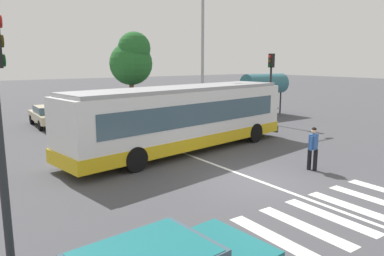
# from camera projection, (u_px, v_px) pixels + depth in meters

# --- Properties ---
(ground_plane) EXTENTS (160.00, 160.00, 0.00)m
(ground_plane) POSITION_uv_depth(u_px,v_px,m) (254.00, 181.00, 13.06)
(ground_plane) COLOR #47474C
(city_transit_bus) EXTENTS (12.41, 4.46, 3.06)m
(city_transit_bus) POSITION_uv_depth(u_px,v_px,m) (183.00, 118.00, 17.17)
(city_transit_bus) COLOR black
(city_transit_bus) RESTS_ON ground_plane
(pedestrian_crossing_street) EXTENTS (0.55, 0.38, 1.72)m
(pedestrian_crossing_street) POSITION_uv_depth(u_px,v_px,m) (313.00, 146.00, 14.22)
(pedestrian_crossing_street) COLOR black
(pedestrian_crossing_street) RESTS_ON ground_plane
(parked_car_champagne) EXTENTS (1.95, 4.54, 1.35)m
(parked_car_champagne) POSITION_uv_depth(u_px,v_px,m) (49.00, 115.00, 23.96)
(parked_car_champagne) COLOR black
(parked_car_champagne) RESTS_ON ground_plane
(parked_car_white) EXTENTS (2.07, 4.60, 1.35)m
(parked_car_white) POSITION_uv_depth(u_px,v_px,m) (87.00, 111.00, 25.58)
(parked_car_white) COLOR black
(parked_car_white) RESTS_ON ground_plane
(parked_car_black) EXTENTS (2.03, 4.58, 1.35)m
(parked_car_black) POSITION_uv_depth(u_px,v_px,m) (126.00, 109.00, 26.67)
(parked_car_black) COLOR black
(parked_car_black) RESTS_ON ground_plane
(parked_car_charcoal) EXTENTS (2.10, 4.61, 1.35)m
(parked_car_charcoal) POSITION_uv_depth(u_px,v_px,m) (160.00, 107.00, 28.15)
(parked_car_charcoal) COLOR black
(parked_car_charcoal) RESTS_ON ground_plane
(traffic_light_far_corner) EXTENTS (0.33, 0.32, 4.70)m
(traffic_light_far_corner) POSITION_uv_depth(u_px,v_px,m) (271.00, 77.00, 24.22)
(traffic_light_far_corner) COLOR #28282B
(traffic_light_far_corner) RESTS_ON ground_plane
(bus_stop_shelter) EXTENTS (3.92, 1.54, 3.25)m
(bus_stop_shelter) POSITION_uv_depth(u_px,v_px,m) (264.00, 85.00, 28.45)
(bus_stop_shelter) COLOR #28282B
(bus_stop_shelter) RESTS_ON ground_plane
(twin_arm_street_lamp) EXTENTS (5.00, 0.32, 10.13)m
(twin_arm_street_lamp) POSITION_uv_depth(u_px,v_px,m) (203.00, 32.00, 24.55)
(twin_arm_street_lamp) COLOR #939399
(twin_arm_street_lamp) RESTS_ON ground_plane
(background_tree_right) EXTENTS (3.33, 3.33, 6.44)m
(background_tree_right) POSITION_uv_depth(u_px,v_px,m) (132.00, 59.00, 28.27)
(background_tree_right) COLOR brown
(background_tree_right) RESTS_ON ground_plane
(crosswalk_painted_stripes) EXTENTS (5.96, 2.88, 0.01)m
(crosswalk_painted_stripes) POSITION_uv_depth(u_px,v_px,m) (342.00, 212.00, 10.40)
(crosswalk_painted_stripes) COLOR silver
(crosswalk_painted_stripes) RESTS_ON ground_plane
(lane_center_line) EXTENTS (0.16, 24.00, 0.01)m
(lane_center_line) POSITION_uv_depth(u_px,v_px,m) (222.00, 167.00, 14.77)
(lane_center_line) COLOR silver
(lane_center_line) RESTS_ON ground_plane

